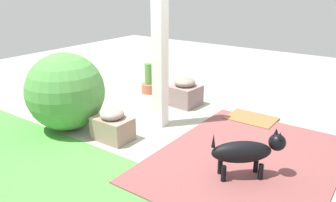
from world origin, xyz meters
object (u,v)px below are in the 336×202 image
object	(u,v)px
stone_planter_nearest	(185,93)
terracotta_pot_tall	(149,82)
stone_planter_far	(113,126)
dog	(247,151)
doormat	(252,119)
round_shrub	(66,92)
porch_pillar	(160,47)

from	to	relation	value
stone_planter_nearest	terracotta_pot_tall	bearing A→B (deg)	-10.94
stone_planter_far	dog	xyz separation A→B (m)	(-1.67, -0.13, 0.11)
doormat	dog	bearing A→B (deg)	109.78
round_shrub	doormat	distance (m)	2.56
round_shrub	stone_planter_far	bearing A→B (deg)	-173.32
stone_planter_nearest	round_shrub	bearing A→B (deg)	64.55
porch_pillar	doormat	bearing A→B (deg)	-136.94
porch_pillar	dog	xyz separation A→B (m)	(-1.47, 0.57, -0.77)
stone_planter_far	round_shrub	world-z (taller)	round_shrub
stone_planter_nearest	doormat	world-z (taller)	stone_planter_nearest
stone_planter_far	dog	distance (m)	1.68
porch_pillar	round_shrub	xyz separation A→B (m)	(0.94, 0.79, -0.55)
porch_pillar	terracotta_pot_tall	world-z (taller)	porch_pillar
stone_planter_nearest	round_shrub	distance (m)	1.83
stone_planter_far	round_shrub	bearing A→B (deg)	6.68
stone_planter_far	terracotta_pot_tall	size ratio (longest dim) A/B	0.89
porch_pillar	stone_planter_nearest	xyz separation A→B (m)	(0.16, -0.85, -0.85)
porch_pillar	stone_planter_nearest	size ratio (longest dim) A/B	4.50
porch_pillar	doormat	size ratio (longest dim) A/B	3.22
porch_pillar	stone_planter_nearest	world-z (taller)	porch_pillar
round_shrub	terracotta_pot_tall	size ratio (longest dim) A/B	1.92
dog	doormat	distance (m)	1.57
stone_planter_nearest	dog	distance (m)	2.16
porch_pillar	stone_planter_far	world-z (taller)	porch_pillar
porch_pillar	doormat	xyz separation A→B (m)	(-0.94, -0.88, -1.04)
round_shrub	porch_pillar	bearing A→B (deg)	-140.04
round_shrub	terracotta_pot_tall	bearing A→B (deg)	-87.99
terracotta_pot_tall	porch_pillar	bearing A→B (deg)	134.74
dog	terracotta_pot_tall	bearing A→B (deg)	-32.62
porch_pillar	dog	size ratio (longest dim) A/B	3.33
terracotta_pot_tall	dog	world-z (taller)	terracotta_pot_tall
stone_planter_nearest	terracotta_pot_tall	xyz separation A→B (m)	(0.84, -0.16, -0.02)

